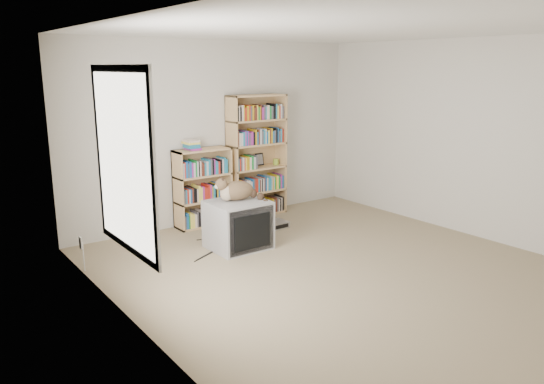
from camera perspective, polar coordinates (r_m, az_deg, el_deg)
floor at (r=5.83m, az=7.24°, el=-8.35°), size 4.50×5.00×0.01m
wall_back at (r=7.47m, az=-5.83°, el=6.41°), size 4.50×0.02×2.50m
wall_left at (r=4.27m, az=-14.73°, el=0.84°), size 0.02×5.00×2.50m
wall_right at (r=7.22m, az=20.69°, el=5.38°), size 0.02×5.00×2.50m
ceiling at (r=5.43m, az=8.04°, el=16.99°), size 4.50×5.00×0.02m
window at (r=4.43m, az=-15.67°, el=3.20°), size 0.02×1.22×1.52m
crt_tv at (r=6.40m, az=-3.71°, el=-3.53°), size 0.67×0.61×0.58m
cat at (r=6.35m, az=-3.30°, el=-0.13°), size 0.61×0.52×0.51m
bookcase_tall at (r=7.71m, az=-1.71°, el=3.58°), size 0.88×0.30×1.76m
bookcase_short at (r=7.31m, az=-7.50°, el=0.18°), size 0.78×0.30×1.07m
book_stack at (r=7.12m, az=-8.65°, el=5.04°), size 0.19×0.25×0.13m
green_mug at (r=7.90m, az=0.37°, el=3.29°), size 0.08×0.08×0.09m
framed_print at (r=7.84m, az=-1.38°, el=3.54°), size 0.14×0.05×0.18m
dvd_player at (r=7.24m, az=0.22°, el=-3.53°), size 0.37×0.27×0.08m
wall_outlet at (r=6.00m, az=-19.89°, el=-5.17°), size 0.01×0.08×0.13m
floor_cables at (r=6.77m, az=-4.23°, el=-5.12°), size 1.20×0.70×0.01m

